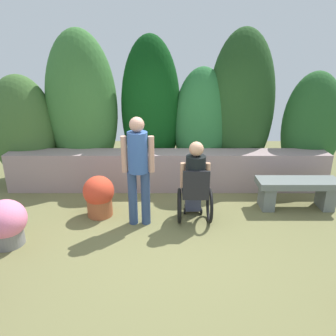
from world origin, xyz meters
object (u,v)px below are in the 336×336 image
person_standing_companion (139,165)px  flower_pot_small_foreground (100,195)px  flower_pot_purple_near (7,223)px  person_in_wheelchair (196,185)px  stone_bench (298,190)px

person_standing_companion → flower_pot_small_foreground: size_ratio=2.48×
person_standing_companion → flower_pot_purple_near: bearing=-151.4°
person_in_wheelchair → person_standing_companion: person_standing_companion is taller
flower_pot_purple_near → person_standing_companion: bearing=18.2°
stone_bench → flower_pot_purple_near: size_ratio=2.07×
flower_pot_purple_near → flower_pot_small_foreground: size_ratio=0.97×
person_standing_companion → flower_pot_purple_near: size_ratio=2.55×
person_in_wheelchair → person_standing_companion: (-0.87, -0.09, 0.36)m
stone_bench → person_in_wheelchair: bearing=-168.1°
stone_bench → person_in_wheelchair: (-1.80, -0.45, 0.28)m
stone_bench → flower_pot_purple_near: flower_pot_purple_near is taller
person_in_wheelchair → flower_pot_small_foreground: size_ratio=1.94×
stone_bench → flower_pot_small_foreground: (-3.35, -0.27, 0.01)m
stone_bench → flower_pot_small_foreground: flower_pot_small_foreground is taller
person_in_wheelchair → person_standing_companion: bearing=-170.6°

